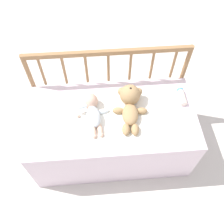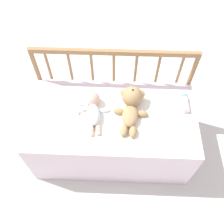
{
  "view_description": "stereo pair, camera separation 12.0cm",
  "coord_description": "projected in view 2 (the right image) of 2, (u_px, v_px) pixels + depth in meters",
  "views": [
    {
      "loc": [
        -0.08,
        -1.02,
        2.08
      ],
      "look_at": [
        0.0,
        -0.01,
        0.58
      ],
      "focal_mm": 40.0,
      "sensor_mm": 36.0,
      "label": 1
    },
    {
      "loc": [
        0.04,
        -1.02,
        2.08
      ],
      "look_at": [
        0.0,
        -0.01,
        0.58
      ],
      "focal_mm": 40.0,
      "sensor_mm": 36.0,
      "label": 2
    }
  ],
  "objects": [
    {
      "name": "ground_plane",
      "position": [
        112.0,
        147.0,
        2.3
      ],
      "size": [
        12.0,
        12.0,
        0.0
      ],
      "primitive_type": "plane",
      "color": "silver"
    },
    {
      "name": "crib_mattress",
      "position": [
        112.0,
        133.0,
        2.08
      ],
      "size": [
        1.27,
        0.66,
        0.52
      ],
      "color": "silver",
      "rests_on": "ground_plane"
    },
    {
      "name": "crib_rail",
      "position": [
        114.0,
        74.0,
        2.0
      ],
      "size": [
        1.27,
        0.04,
        0.84
      ],
      "color": "#997047",
      "rests_on": "ground_plane"
    },
    {
      "name": "blanket",
      "position": [
        115.0,
        118.0,
        1.85
      ],
      "size": [
        0.75,
        0.52,
        0.01
      ],
      "color": "white",
      "rests_on": "crib_mattress"
    },
    {
      "name": "teddy_bear",
      "position": [
        131.0,
        104.0,
        1.85
      ],
      "size": [
        0.26,
        0.4,
        0.16
      ],
      "color": "tan",
      "rests_on": "crib_mattress"
    },
    {
      "name": "baby",
      "position": [
        93.0,
        109.0,
        1.85
      ],
      "size": [
        0.26,
        0.36,
        0.12
      ],
      "color": "white",
      "rests_on": "crib_mattress"
    },
    {
      "name": "baby_bottle",
      "position": [
        185.0,
        102.0,
        1.91
      ],
      "size": [
        0.05,
        0.17,
        0.05
      ],
      "color": "#F4E5CC",
      "rests_on": "crib_mattress"
    }
  ]
}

